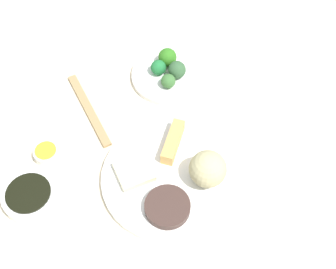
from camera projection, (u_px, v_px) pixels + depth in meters
tabletop at (160, 177)px, 0.98m from camera, size 2.20×2.20×0.02m
main_plate at (170, 178)px, 0.96m from camera, size 0.30×0.30×0.02m
rice_scoop at (208, 169)px, 0.91m from camera, size 0.08×0.08×0.08m
spring_roll at (173, 142)px, 0.98m from camera, size 0.06×0.11×0.03m
crab_rangoon_wonton at (134, 172)px, 0.95m from camera, size 0.10×0.10×0.02m
stir_fry_heap at (167, 207)px, 0.90m from camera, size 0.09×0.09×0.02m
broccoli_plate at (170, 75)px, 1.13m from camera, size 0.19×0.19×0.01m
broccoli_floret_0 at (158, 67)px, 1.11m from camera, size 0.04×0.04×0.04m
broccoli_floret_1 at (167, 57)px, 1.12m from camera, size 0.05×0.05×0.05m
broccoli_floret_2 at (177, 70)px, 1.10m from camera, size 0.04×0.04×0.04m
broccoli_floret_3 at (168, 81)px, 1.08m from camera, size 0.04×0.04×0.04m
soy_sauce_bowl at (31, 197)px, 0.92m from camera, size 0.11×0.11×0.04m
soy_sauce_bowl_liquid at (28, 193)px, 0.90m from camera, size 0.09×0.09×0.00m
sauce_ramekin_hot_mustard at (47, 154)px, 0.99m from camera, size 0.06×0.06×0.02m
sauce_ramekin_hot_mustard_liquid at (45, 150)px, 0.98m from camera, size 0.05×0.05×0.00m
chopsticks_pair at (89, 109)px, 1.07m from camera, size 0.22×0.12×0.01m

